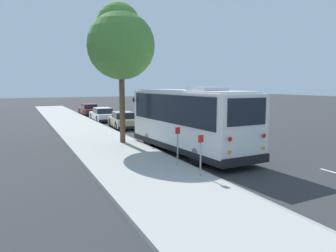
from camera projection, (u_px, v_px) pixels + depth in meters
ground_plane at (192, 152)px, 17.19m from camera, size 160.00×160.00×0.00m
sidewalk_slab at (123, 157)px, 15.62m from camera, size 80.00×3.96×0.15m
curb_strip at (162, 154)px, 16.48m from camera, size 80.00×0.14×0.15m
shuttle_bus at (189, 118)px, 16.73m from camera, size 8.82×3.26×3.42m
parked_sedan_tan at (123, 120)px, 26.75m from camera, size 4.27×1.94×1.33m
parked_sedan_white at (102, 115)px, 32.00m from camera, size 4.67×1.85×1.29m
parked_sedan_maroon at (89, 110)px, 38.43m from camera, size 4.52×1.87×1.27m
street_tree at (120, 41)px, 18.70m from camera, size 3.87×3.87×8.10m
sign_post_near at (201, 155)px, 12.10m from camera, size 0.06×0.22×1.54m
sign_post_far at (178, 145)px, 13.81m from camera, size 0.06×0.22×1.60m
lane_stripe_mid at (248, 149)px, 18.14m from camera, size 2.40×0.14×0.01m
lane_stripe_ahead at (195, 134)px, 23.54m from camera, size 2.40×0.14×0.01m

